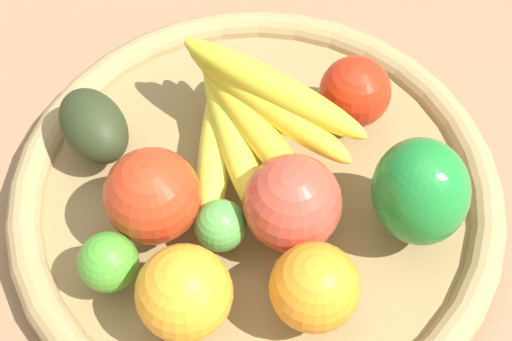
{
  "coord_description": "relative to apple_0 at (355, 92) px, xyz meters",
  "views": [
    {
      "loc": [
        0.19,
        0.3,
        0.59
      ],
      "look_at": [
        0.0,
        0.0,
        0.06
      ],
      "focal_mm": 53.39,
      "sensor_mm": 36.0,
      "label": 1
    }
  ],
  "objects": [
    {
      "name": "avocado",
      "position": [
        0.21,
        -0.1,
        -0.01
      ],
      "size": [
        0.05,
        0.08,
        0.05
      ],
      "primitive_type": "ellipsoid",
      "rotation": [
        0.0,
        0.0,
        1.58
      ],
      "color": "#2C361D",
      "rests_on": "basket"
    },
    {
      "name": "lime_0",
      "position": [
        0.17,
        0.05,
        -0.01
      ],
      "size": [
        0.04,
        0.04,
        0.04
      ],
      "primitive_type": "sphere",
      "rotation": [
        0.0,
        0.0,
        1.58
      ],
      "color": "#51A445",
      "rests_on": "basket"
    },
    {
      "name": "apple_2",
      "position": [
        0.2,
        0.0,
        0.01
      ],
      "size": [
        0.11,
        0.11,
        0.08
      ],
      "primitive_type": "sphere",
      "rotation": [
        0.0,
        0.0,
        0.87
      ],
      "color": "red",
      "rests_on": "basket"
    },
    {
      "name": "ground_plane",
      "position": [
        0.12,
        0.02,
        -0.07
      ],
      "size": [
        2.4,
        2.4,
        0.0
      ],
      "primitive_type": "plane",
      "color": "#936B4C",
      "rests_on": "ground"
    },
    {
      "name": "banana_bunch",
      "position": [
        0.1,
        -0.02,
        0.01
      ],
      "size": [
        0.17,
        0.19,
        0.08
      ],
      "color": "yellow",
      "rests_on": "basket"
    },
    {
      "name": "orange_0",
      "position": [
        0.14,
        0.14,
        0.0
      ],
      "size": [
        0.09,
        0.09,
        0.07
      ],
      "primitive_type": "sphere",
      "rotation": [
        0.0,
        0.0,
        5.91
      ],
      "color": "orange",
      "rests_on": "basket"
    },
    {
      "name": "bell_pepper",
      "position": [
        0.03,
        0.12,
        0.02
      ],
      "size": [
        0.09,
        0.1,
        0.09
      ],
      "primitive_type": "ellipsoid",
      "rotation": [
        0.0,
        0.0,
        4.46
      ],
      "color": "#1F8432",
      "rests_on": "basket"
    },
    {
      "name": "basket",
      "position": [
        0.12,
        0.02,
        -0.05
      ],
      "size": [
        0.44,
        0.44,
        0.04
      ],
      "color": "#977A4C",
      "rests_on": "ground_plane"
    },
    {
      "name": "apple_1",
      "position": [
        0.12,
        0.07,
        0.01
      ],
      "size": [
        0.09,
        0.09,
        0.08
      ],
      "primitive_type": "sphere",
      "rotation": [
        0.0,
        0.0,
        1.46
      ],
      "color": "#C74434",
      "rests_on": "basket"
    },
    {
      "name": "apple_0",
      "position": [
        0.0,
        0.0,
        0.0
      ],
      "size": [
        0.08,
        0.08,
        0.06
      ],
      "primitive_type": "sphere",
      "rotation": [
        0.0,
        0.0,
        1.82
      ],
      "color": "red",
      "rests_on": "basket"
    },
    {
      "name": "orange_1",
      "position": [
        0.23,
        0.09,
        0.0
      ],
      "size": [
        0.1,
        0.1,
        0.07
      ],
      "primitive_type": "sphere",
      "rotation": [
        0.0,
        0.0,
        0.89
      ],
      "color": "orange",
      "rests_on": "basket"
    },
    {
      "name": "lime_1",
      "position": [
        0.26,
        0.03,
        -0.01
      ],
      "size": [
        0.05,
        0.05,
        0.05
      ],
      "primitive_type": "sphere",
      "rotation": [
        0.0,
        0.0,
        1.61
      ],
      "color": "#4A9D2D",
      "rests_on": "basket"
    }
  ]
}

